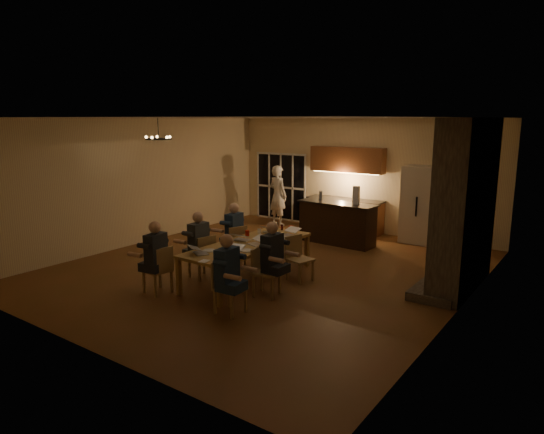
{
  "coord_description": "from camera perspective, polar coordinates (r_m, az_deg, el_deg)",
  "views": [
    {
      "loc": [
        5.9,
        -8.13,
        3.18
      ],
      "look_at": [
        -0.09,
        0.3,
        1.08
      ],
      "focal_mm": 32.0,
      "sensor_mm": 36.0,
      "label": 1
    }
  ],
  "objects": [
    {
      "name": "laptop_d",
      "position": [
        9.5,
        -1.91,
        -2.64
      ],
      "size": [
        0.39,
        0.37,
        0.23
      ],
      "primitive_type": null,
      "rotation": [
        0.0,
        0.0,
        -0.32
      ],
      "color": "silver",
      "rests_on": "dining_table"
    },
    {
      "name": "back_wall",
      "position": [
        14.05,
        10.37,
        4.85
      ],
      "size": [
        8.0,
        0.04,
        3.2
      ],
      "primitive_type": "cube",
      "color": "beige",
      "rests_on": "ground"
    },
    {
      "name": "laptop_a",
      "position": [
        8.98,
        -8.41,
        -3.59
      ],
      "size": [
        0.42,
        0.4,
        0.23
      ],
      "primitive_type": null,
      "rotation": [
        0.0,
        0.0,
        2.63
      ],
      "color": "silver",
      "rests_on": "dining_table"
    },
    {
      "name": "chair_left_far",
      "position": [
        10.75,
        -4.55,
        -3.28
      ],
      "size": [
        0.56,
        0.56,
        0.89
      ],
      "primitive_type": null,
      "rotation": [
        0.0,
        0.0,
        -1.91
      ],
      "color": "#A58152",
      "rests_on": "ground"
    },
    {
      "name": "notepad",
      "position": [
        8.51,
        -8.0,
        -5.17
      ],
      "size": [
        0.17,
        0.22,
        0.01
      ],
      "primitive_type": "cube",
      "rotation": [
        0.0,
        0.0,
        0.2
      ],
      "color": "white",
      "rests_on": "dining_table"
    },
    {
      "name": "chandelier",
      "position": [
        10.9,
        -13.2,
        8.93
      ],
      "size": [
        0.56,
        0.56,
        0.03
      ],
      "primitive_type": "torus",
      "color": "black",
      "rests_on": "ceiling"
    },
    {
      "name": "chair_right_mid",
      "position": [
        8.86,
        -0.62,
        -6.49
      ],
      "size": [
        0.53,
        0.53,
        0.89
      ],
      "primitive_type": null,
      "rotation": [
        0.0,
        0.0,
        1.79
      ],
      "color": "#A58152",
      "rests_on": "ground"
    },
    {
      "name": "laptop_b",
      "position": [
        8.82,
        -4.64,
        -3.78
      ],
      "size": [
        0.37,
        0.34,
        0.23
      ],
      "primitive_type": null,
      "rotation": [
        0.0,
        0.0,
        0.2
      ],
      "color": "silver",
      "rests_on": "dining_table"
    },
    {
      "name": "person_left_far",
      "position": [
        10.7,
        -4.45,
        -2.0
      ],
      "size": [
        0.65,
        0.65,
        1.38
      ],
      "primitive_type": null,
      "rotation": [
        0.0,
        0.0,
        -1.48
      ],
      "color": "navy",
      "rests_on": "ground"
    },
    {
      "name": "laptop_f",
      "position": [
        10.22,
        2.07,
        -1.62
      ],
      "size": [
        0.37,
        0.33,
        0.23
      ],
      "primitive_type": null,
      "rotation": [
        0.0,
        0.0,
        -0.18
      ],
      "color": "silver",
      "rests_on": "dining_table"
    },
    {
      "name": "can_cola",
      "position": [
        10.78,
        1.18,
        -1.21
      ],
      "size": [
        0.06,
        0.06,
        0.12
      ],
      "primitive_type": "cylinder",
      "color": "#3F0F0C",
      "rests_on": "dining_table"
    },
    {
      "name": "chair_left_mid",
      "position": [
        9.95,
        -8.31,
        -4.59
      ],
      "size": [
        0.52,
        0.52,
        0.89
      ],
      "primitive_type": null,
      "rotation": [
        0.0,
        0.0,
        -1.77
      ],
      "color": "#A58152",
      "rests_on": "ground"
    },
    {
      "name": "mug_front",
      "position": [
        9.31,
        -4.77,
        -3.36
      ],
      "size": [
        0.07,
        0.07,
        0.1
      ],
      "primitive_type": "cylinder",
      "color": "white",
      "rests_on": "dining_table"
    },
    {
      "name": "french_doors",
      "position": [
        15.4,
        1.08,
        3.54
      ],
      "size": [
        1.86,
        0.08,
        2.1
      ],
      "primitive_type": "cube",
      "color": "black",
      "rests_on": "ground"
    },
    {
      "name": "redcup_mid",
      "position": [
        10.24,
        -2.93,
        -1.91
      ],
      "size": [
        0.09,
        0.09,
        0.12
      ],
      "primitive_type": "cylinder",
      "color": "#B2170B",
      "rests_on": "dining_table"
    },
    {
      "name": "floor",
      "position": [
        10.54,
        -0.55,
        -6.08
      ],
      "size": [
        9.0,
        9.0,
        0.0
      ],
      "primitive_type": "plane",
      "color": "brown",
      "rests_on": "ground"
    },
    {
      "name": "person_right_mid",
      "position": [
        8.79,
        0.02,
        -4.95
      ],
      "size": [
        0.63,
        0.63,
        1.38
      ],
      "primitive_type": null,
      "rotation": [
        0.0,
        0.0,
        1.53
      ],
      "color": "#22262C",
      "rests_on": "ground"
    },
    {
      "name": "laptop_c",
      "position": [
        9.88,
        -3.52,
        -2.1
      ],
      "size": [
        0.35,
        0.32,
        0.23
      ],
      "primitive_type": null,
      "rotation": [
        0.0,
        0.0,
        3.26
      ],
      "color": "silver",
      "rests_on": "dining_table"
    },
    {
      "name": "person_left_near",
      "position": [
        9.08,
        -13.45,
        -4.75
      ],
      "size": [
        0.68,
        0.68,
        1.38
      ],
      "primitive_type": null,
      "rotation": [
        0.0,
        0.0,
        -1.42
      ],
      "color": "#22262C",
      "rests_on": "ground"
    },
    {
      "name": "plate_near",
      "position": [
        9.1,
        -3.04,
        -3.96
      ],
      "size": [
        0.24,
        0.24,
        0.02
      ],
      "primitive_type": "cylinder",
      "color": "white",
      "rests_on": "dining_table"
    },
    {
      "name": "bar_bottle",
      "position": [
        12.8,
        5.76,
        2.53
      ],
      "size": [
        0.09,
        0.09,
        0.24
      ],
      "primitive_type": "cylinder",
      "color": "#99999E",
      "rests_on": "bar_island"
    },
    {
      "name": "person_left_mid",
      "position": [
        9.82,
        -8.6,
        -3.34
      ],
      "size": [
        0.62,
        0.62,
        1.38
      ],
      "primitive_type": null,
      "rotation": [
        0.0,
        0.0,
        -1.54
      ],
      "color": "#363C40",
      "rests_on": "ground"
    },
    {
      "name": "refrigerator",
      "position": [
        13.1,
        17.12,
        1.4
      ],
      "size": [
        0.9,
        0.68,
        2.0
      ],
      "primitive_type": "cube",
      "color": "beige",
      "rests_on": "ground"
    },
    {
      "name": "chair_right_far",
      "position": [
        9.68,
        3.32,
        -4.94
      ],
      "size": [
        0.54,
        0.54,
        0.89
      ],
      "primitive_type": null,
      "rotation": [
        0.0,
        0.0,
        1.31
      ],
      "color": "#A58152",
      "rests_on": "ground"
    },
    {
      "name": "plate_far",
      "position": [
        10.03,
        1.69,
        -2.48
      ],
      "size": [
        0.27,
        0.27,
        0.02
      ],
      "primitive_type": "cylinder",
      "color": "white",
      "rests_on": "dining_table"
    },
    {
      "name": "chair_right_near",
      "position": [
        8.1,
        -4.93,
        -8.3
      ],
      "size": [
        0.44,
        0.44,
        0.89
      ],
      "primitive_type": null,
      "rotation": [
        0.0,
        0.0,
        1.57
      ],
      "color": "#A58152",
      "rests_on": "ground"
    },
    {
      "name": "dining_table",
      "position": [
        9.75,
        -2.77,
        -5.24
      ],
      "size": [
        1.1,
        3.0,
        0.75
      ],
      "primitive_type": "cube",
      "color": "#AB8644",
      "rests_on": "ground"
    },
    {
      "name": "person_right_near",
      "position": [
        7.92,
        -5.29,
        -6.88
      ],
      "size": [
        0.64,
        0.64,
        1.38
      ],
      "primitive_type": null,
      "rotation": [
        0.0,
        0.0,
        1.65
      ],
      "color": "navy",
      "rests_on": "ground"
    },
    {
      "name": "mug_mid",
      "position": [
        10.05,
        -0.01,
        -2.21
      ],
      "size": [
        0.08,
        0.08,
        0.1
      ],
      "primitive_type": "cylinder",
      "color": "white",
      "rests_on": "dining_table"
    },
    {
      "name": "can_right",
      "position": [
        9.59,
        0.03,
        -2.82
      ],
      "size": [
        0.07,
        0.07,
        0.12
      ],
      "primitive_type": "cylinder",
      "color": "#B2B2B7",
      "rests_on": "dining_table"
    },
    {
      "name": "ceiling",
      "position": [
        10.04,
        -0.58,
        11.72
      ],
      "size": [
        8.0,
        9.0,
        0.04
      ],
      "primitive_type": "cube",
      "color": "white",
      "rests_on": "back_wall"
    },
    {
      "name": "left_wall",
      "position": [
        12.92,
        -15.18,
        4.07
      ],
      "size": [
        0.04,
        9.0,
        3.2
      ],
      "primitive_type": "cube",
      "color": "beige",
      "rests_on": "ground"
    },
    {
      "name": "kitchenette",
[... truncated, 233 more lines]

